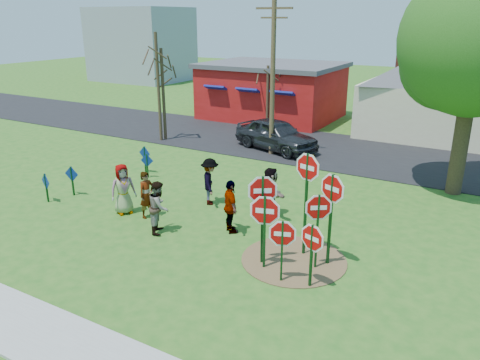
# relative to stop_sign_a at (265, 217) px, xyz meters

# --- Properties ---
(ground) EXTENTS (120.00, 120.00, 0.00)m
(ground) POSITION_rel_stop_sign_a_xyz_m (-3.90, 1.83, -1.64)
(ground) COLOR #255E1B
(ground) RESTS_ON ground
(sidewalk) EXTENTS (22.00, 1.80, 0.08)m
(sidewalk) POSITION_rel_stop_sign_a_xyz_m (-3.90, -5.37, -1.60)
(sidewalk) COLOR #9E9E99
(sidewalk) RESTS_ON ground
(road) EXTENTS (120.00, 7.50, 0.04)m
(road) POSITION_rel_stop_sign_a_xyz_m (-3.90, 13.33, -1.62)
(road) COLOR black
(road) RESTS_ON ground
(dirt_patch) EXTENTS (3.20, 3.20, 0.03)m
(dirt_patch) POSITION_rel_stop_sign_a_xyz_m (0.60, 0.83, -1.62)
(dirt_patch) COLOR brown
(dirt_patch) RESTS_ON ground
(red_building) EXTENTS (9.40, 7.69, 3.90)m
(red_building) POSITION_rel_stop_sign_a_xyz_m (-9.40, 19.82, 0.33)
(red_building) COLOR #9D130F
(red_building) RESTS_ON ground
(cream_house) EXTENTS (9.40, 9.40, 6.50)m
(cream_house) POSITION_rel_stop_sign_a_xyz_m (1.60, 19.83, 1.29)
(cream_house) COLOR beige
(cream_house) RESTS_ON ground
(distant_building) EXTENTS (10.00, 8.00, 8.00)m
(distant_building) POSITION_rel_stop_sign_a_xyz_m (-31.90, 31.83, 2.36)
(distant_building) COLOR #8C939E
(distant_building) RESTS_ON ground
(stop_sign_a) EXTENTS (1.16, 0.37, 2.42)m
(stop_sign_a) POSITION_rel_stop_sign_a_xyz_m (0.00, 0.00, 0.00)
(stop_sign_a) COLOR #0F3815
(stop_sign_a) RESTS_ON ground
(stop_sign_b) EXTENTS (1.10, 0.32, 3.41)m
(stop_sign_b) POSITION_rel_stop_sign_a_xyz_m (0.70, 1.35, 0.86)
(stop_sign_b) COLOR #0F3815
(stop_sign_b) RESTS_ON ground
(stop_sign_c) EXTENTS (1.07, 0.45, 2.99)m
(stop_sign_c) POSITION_rel_stop_sign_a_xyz_m (1.56, 1.12, 0.46)
(stop_sign_c) COLOR #0F3815
(stop_sign_c) RESTS_ON ground
(stop_sign_d) EXTENTS (0.89, 0.60, 2.45)m
(stop_sign_d) POSITION_rel_stop_sign_a_xyz_m (1.32, 0.73, 0.11)
(stop_sign_d) COLOR #0F3815
(stop_sign_d) RESTS_ON ground
(stop_sign_e) EXTENTS (0.98, 0.38, 1.98)m
(stop_sign_e) POSITION_rel_stop_sign_a_xyz_m (0.76, -0.43, -0.31)
(stop_sign_e) COLOR #0F3815
(stop_sign_e) RESTS_ON ground
(stop_sign_f) EXTENTS (0.99, 0.35, 1.99)m
(stop_sign_f) POSITION_rel_stop_sign_a_xyz_m (1.56, -0.30, -0.27)
(stop_sign_f) COLOR #0F3815
(stop_sign_f) RESTS_ON ground
(stop_sign_g) EXTENTS (0.98, 0.68, 2.91)m
(stop_sign_g) POSITION_rel_stop_sign_a_xyz_m (-0.19, 0.22, 0.39)
(stop_sign_g) COLOR #0F3815
(stop_sign_g) RESTS_ON ground
(blue_diamond_a) EXTENTS (0.66, 0.20, 1.20)m
(blue_diamond_a) POSITION_rel_stop_sign_a_xyz_m (-9.84, 0.36, -0.91)
(blue_diamond_a) COLOR #0F3815
(blue_diamond_a) RESTS_ON ground
(blue_diamond_b) EXTENTS (0.66, 0.10, 1.26)m
(blue_diamond_b) POSITION_rel_stop_sign_a_xyz_m (-9.53, 1.39, -0.86)
(blue_diamond_b) COLOR #0F3815
(blue_diamond_b) RESTS_ON ground
(blue_diamond_c) EXTENTS (0.61, 0.16, 1.13)m
(blue_diamond_c) POSITION_rel_stop_sign_a_xyz_m (-8.34, 4.67, -0.95)
(blue_diamond_c) COLOR #0F3815
(blue_diamond_c) RESTS_ON ground
(blue_diamond_d) EXTENTS (0.69, 0.07, 1.30)m
(blue_diamond_d) POSITION_rel_stop_sign_a_xyz_m (-8.90, 5.17, -0.84)
(blue_diamond_d) COLOR #0F3815
(blue_diamond_d) RESTS_ON ground
(person_a) EXTENTS (1.00, 1.12, 1.92)m
(person_a) POSITION_rel_stop_sign_a_xyz_m (-6.40, 1.04, -0.68)
(person_a) COLOR #3C527D
(person_a) RESTS_ON ground
(person_b) EXTENTS (0.54, 0.71, 1.75)m
(person_b) POSITION_rel_stop_sign_a_xyz_m (-5.39, 1.18, -0.76)
(person_b) COLOR #246C62
(person_b) RESTS_ON ground
(person_c) EXTENTS (1.02, 1.10, 1.82)m
(person_c) POSITION_rel_stop_sign_a_xyz_m (-4.21, 0.43, -0.73)
(person_c) COLOR #985E40
(person_c) RESTS_ON ground
(person_d) EXTENTS (1.23, 1.38, 1.86)m
(person_d) POSITION_rel_stop_sign_a_xyz_m (-4.09, 3.40, -0.71)
(person_d) COLOR #36363B
(person_d) RESTS_ON ground
(person_e) EXTENTS (1.12, 1.08, 1.88)m
(person_e) POSITION_rel_stop_sign_a_xyz_m (-2.07, 1.57, -0.70)
(person_e) COLOR #472D5B
(person_e) RESTS_ON ground
(person_f) EXTENTS (1.59, 1.62, 1.86)m
(person_f) POSITION_rel_stop_sign_a_xyz_m (-1.55, 3.58, -0.71)
(person_f) COLOR #225237
(person_f) RESTS_ON ground
(suv) EXTENTS (5.38, 3.46, 1.70)m
(suv) POSITION_rel_stop_sign_a_xyz_m (-5.23, 11.78, -0.74)
(suv) COLOR #2E2E33
(suv) RESTS_ON road
(utility_pole) EXTENTS (1.94, 0.25, 7.92)m
(utility_pole) POSITION_rel_stop_sign_a_xyz_m (-5.12, 10.95, 2.53)
(utility_pole) COLOR #4C3823
(utility_pole) RESTS_ON ground
(leafy_tree) EXTENTS (6.39, 5.83, 9.08)m
(leafy_tree) POSITION_rel_stop_sign_a_xyz_m (4.25, 9.48, 4.21)
(leafy_tree) COLOR #382819
(leafy_tree) RESTS_ON ground
(bare_tree_west) EXTENTS (1.80, 1.80, 6.21)m
(bare_tree_west) POSITION_rel_stop_sign_a_xyz_m (-12.09, 10.33, 2.38)
(bare_tree_west) COLOR #382819
(bare_tree_west) RESTS_ON ground
(bare_tree_east) EXTENTS (1.80, 1.80, 4.09)m
(bare_tree_east) POSITION_rel_stop_sign_a_xyz_m (-7.99, 16.22, 1.01)
(bare_tree_east) COLOR #382819
(bare_tree_east) RESTS_ON ground
(bare_tree_mid) EXTENTS (1.80, 1.80, 5.33)m
(bare_tree_mid) POSITION_rel_stop_sign_a_xyz_m (-11.98, 10.60, 1.81)
(bare_tree_mid) COLOR #382819
(bare_tree_mid) RESTS_ON ground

